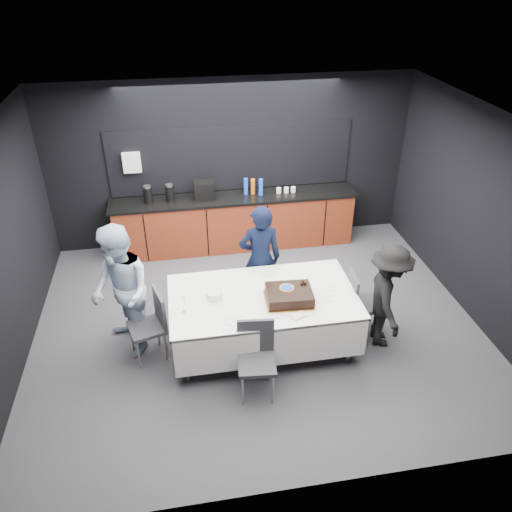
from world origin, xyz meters
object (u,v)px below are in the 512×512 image
Objects in this scene: champagne_flute at (183,301)px; chair_right at (359,299)px; person_right at (387,297)px; cake_assembly at (289,295)px; person_center at (260,259)px; person_left at (121,292)px; party_table at (263,304)px; chair_left at (152,321)px; chair_near at (256,353)px; plate_stack at (215,295)px.

chair_right is at bearing 4.87° from champagne_flute.
cake_assembly is at bearing 97.61° from person_right.
person_center is 0.92× the size of person_left.
champagne_flute reaches higher than party_table.
party_table is at bearing -1.85° from chair_left.
cake_assembly is 0.85m from chair_near.
chair_right is at bearing -0.43° from plate_stack.
cake_assembly is 0.67× the size of chair_left.
party_table is 1.38m from chair_left.
champagne_flute is 2.31m from chair_right.
plate_stack is 0.93m from chair_near.
chair_right is (1.29, 0.03, -0.11)m from party_table.
chair_near is (-1.50, -0.78, 0.00)m from chair_right.
chair_near is 1.82m from person_left.
person_right is at bearing -4.95° from chair_left.
person_left is 3.30m from person_right.
chair_right reaches higher than party_table.
chair_left is at bearing 145.87° from chair_near.
person_center reaches higher than champagne_flute.
person_center is at bearing 47.03° from plate_stack.
plate_stack is 0.22× the size of chair_left.
chair_left is 2.95m from person_right.
person_left is at bearing 147.18° from chair_near.
cake_assembly is at bearing -26.48° from party_table.
person_left reaches higher than champagne_flute.
cake_assembly is at bearing 49.36° from chair_near.
champagne_flute is 0.24× the size of chair_right.
person_right is (1.76, 0.54, 0.18)m from chair_near.
chair_left is at bearing -179.90° from plate_stack.
chair_left is at bearing 27.19° from person_center.
chair_right is 1.69m from chair_near.
cake_assembly is (0.30, -0.15, 0.21)m from party_table.
plate_stack is 1.90m from chair_right.
party_table is 11.40× the size of plate_stack.
person_right reaches higher than party_table.
chair_near is (1.16, -0.79, 0.00)m from chair_left.
plate_stack is (-0.59, 0.05, 0.19)m from party_table.
person_right is (2.93, -0.25, 0.18)m from chair_left.
person_right reaches higher than chair_right.
champagne_flute is 0.24× the size of chair_left.
chair_near is at bearing -64.36° from plate_stack.
person_left is at bearing 92.84° from person_right.
chair_near is (-0.21, -0.75, -0.11)m from party_table.
cake_assembly is at bearing 0.56° from champagne_flute.
champagne_flute reaches higher than chair_near.
plate_stack is 0.12× the size of person_left.
champagne_flute reaches higher than chair_left.
champagne_flute is 0.60m from chair_left.
chair_left is 0.57× the size of person_center.
cake_assembly is 0.67× the size of chair_right.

